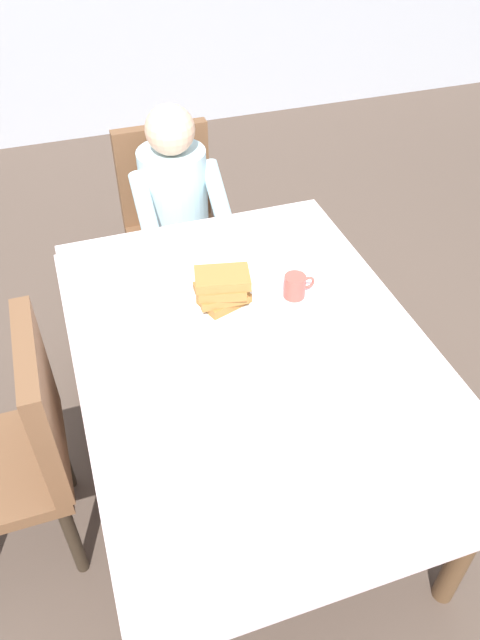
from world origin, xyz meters
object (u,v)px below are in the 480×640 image
(breakfast_stack, at_px, (222,288))
(cup_coffee, at_px, (295,286))
(diner_person, at_px, (177,205))
(spoon_near_edge, at_px, (260,369))
(fork_left_of_plate, at_px, (169,322))
(chair_left_side, at_px, (21,443))
(syrup_pitcher, at_px, (157,293))
(chair_diner, at_px, (171,214))
(dining_table_main, at_px, (251,361))
(plate_breakfast, at_px, (222,305))
(knife_right_of_plate, at_px, (276,299))

(breakfast_stack, relative_size, cup_coffee, 1.79)
(diner_person, relative_size, spoon_near_edge, 7.47)
(breakfast_stack, xyz_separation_m, fork_left_of_plate, (-0.19, -0.02, -0.08))
(chair_left_side, relative_size, syrup_pitcher, 11.63)
(cup_coffee, relative_size, fork_left_of_plate, 0.63)
(chair_diner, height_order, spoon_near_edge, chair_diner)
(chair_diner, height_order, diner_person, diner_person)
(chair_diner, distance_m, cup_coffee, 1.05)
(chair_left_side, distance_m, spoon_near_edge, 0.79)
(breakfast_stack, height_order, cup_coffee, breakfast_stack)
(chair_diner, relative_size, chair_left_side, 1.00)
(dining_table_main, bearing_deg, chair_left_side, 180.00)
(plate_breakfast, bearing_deg, diner_person, 87.11)
(plate_breakfast, relative_size, fork_left_of_plate, 1.56)
(breakfast_stack, bearing_deg, spoon_near_edge, -86.47)
(plate_breakfast, relative_size, knife_right_of_plate, 1.40)
(chair_diner, bearing_deg, breakfast_stack, 87.71)
(plate_breakfast, relative_size, cup_coffee, 2.48)
(diner_person, distance_m, chair_left_side, 1.28)
(chair_diner, height_order, knife_right_of_plate, chair_diner)
(dining_table_main, relative_size, chair_left_side, 1.64)
(fork_left_of_plate, bearing_deg, chair_diner, -7.48)
(plate_breakfast, distance_m, fork_left_of_plate, 0.19)
(chair_diner, bearing_deg, cup_coffee, 102.40)
(dining_table_main, xyz_separation_m, knife_right_of_plate, (0.15, 0.17, 0.09))
(cup_coffee, distance_m, fork_left_of_plate, 0.45)
(chair_left_side, relative_size, spoon_near_edge, 6.20)
(spoon_near_edge, bearing_deg, chair_diner, 88.65)
(knife_right_of_plate, bearing_deg, chair_left_side, 102.48)
(knife_right_of_plate, distance_m, spoon_near_edge, 0.34)
(syrup_pitcher, relative_size, fork_left_of_plate, 0.44)
(chair_left_side, bearing_deg, chair_diner, -33.40)
(diner_person, relative_size, plate_breakfast, 4.00)
(dining_table_main, distance_m, breakfast_stack, 0.26)
(diner_person, xyz_separation_m, breakfast_stack, (-0.04, -0.82, 0.16))
(dining_table_main, relative_size, plate_breakfast, 5.44)
(fork_left_of_plate, bearing_deg, syrup_pitcher, 11.12)
(diner_person, relative_size, chair_left_side, 1.20)
(diner_person, bearing_deg, syrup_pitcher, 71.33)
(diner_person, xyz_separation_m, cup_coffee, (0.22, -0.84, 0.11))
(syrup_pitcher, height_order, fork_left_of_plate, syrup_pitcher)
(dining_table_main, distance_m, cup_coffee, 0.31)
(dining_table_main, xyz_separation_m, spoon_near_edge, (-0.02, -0.13, 0.09))
(fork_left_of_plate, bearing_deg, dining_table_main, -121.34)
(dining_table_main, bearing_deg, spoon_near_edge, -98.24)
(syrup_pitcher, bearing_deg, cup_coffee, -14.87)
(cup_coffee, distance_m, syrup_pitcher, 0.48)
(chair_left_side, distance_m, syrup_pitcher, 0.65)
(plate_breakfast, bearing_deg, cup_coffee, -4.79)
(syrup_pitcher, bearing_deg, dining_table_main, -50.54)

